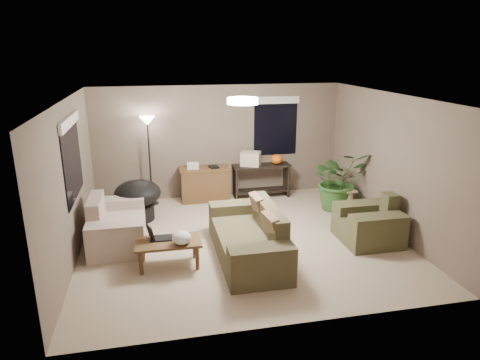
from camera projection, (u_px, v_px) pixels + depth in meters
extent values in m
plane|color=tan|center=(242.00, 240.00, 7.57)|extent=(5.50, 5.50, 0.00)
plane|color=white|center=(243.00, 97.00, 6.84)|extent=(5.50, 5.50, 0.00)
plane|color=#706152|center=(219.00, 142.00, 9.55)|extent=(5.50, 0.00, 5.50)
plane|color=#706152|center=(288.00, 231.00, 4.87)|extent=(5.50, 0.00, 5.50)
plane|color=#706152|center=(70.00, 182.00, 6.67)|extent=(0.00, 5.00, 5.00)
plane|color=#706152|center=(391.00, 164.00, 7.74)|extent=(0.00, 5.00, 5.00)
cube|color=brown|center=(247.00, 244.00, 6.92)|extent=(0.95, 1.48, 0.42)
cube|color=#4E472E|center=(269.00, 218.00, 6.87)|extent=(0.22, 1.48, 0.43)
cube|color=#4C452D|center=(261.00, 266.00, 6.04)|extent=(0.95, 0.36, 0.60)
cube|color=#4D472E|center=(236.00, 218.00, 7.76)|extent=(0.95, 0.36, 0.60)
cube|color=#8C7251|center=(273.00, 229.00, 6.43)|extent=(0.28, 0.47, 0.47)
cube|color=#8C7251|center=(259.00, 208.00, 7.27)|extent=(0.26, 0.47, 0.47)
cube|color=beige|center=(119.00, 231.00, 7.43)|extent=(0.90, 0.88, 0.42)
cube|color=#BEB3A2|center=(96.00, 210.00, 7.24)|extent=(0.22, 0.88, 0.43)
cube|color=beige|center=(116.00, 241.00, 6.82)|extent=(0.90, 0.36, 0.60)
cube|color=beige|center=(120.00, 213.00, 7.98)|extent=(0.90, 0.36, 0.60)
cube|color=brown|center=(368.00, 230.00, 7.48)|extent=(0.95, 0.28, 0.42)
cube|color=#4B492D|center=(389.00, 205.00, 7.43)|extent=(0.22, 0.28, 0.43)
cube|color=#4C4B2E|center=(378.00, 232.00, 7.16)|extent=(0.95, 0.36, 0.60)
cube|color=brown|center=(360.00, 218.00, 7.75)|extent=(0.95, 0.36, 0.60)
cube|color=brown|center=(168.00, 242.00, 6.56)|extent=(1.00, 0.55, 0.04)
cylinder|color=brown|center=(141.00, 263.00, 6.35)|extent=(0.06, 0.06, 0.38)
cylinder|color=brown|center=(197.00, 258.00, 6.52)|extent=(0.06, 0.06, 0.38)
cylinder|color=brown|center=(141.00, 251.00, 6.73)|extent=(0.06, 0.06, 0.38)
cylinder|color=brown|center=(195.00, 246.00, 6.89)|extent=(0.06, 0.06, 0.38)
cube|color=black|center=(161.00, 238.00, 6.63)|extent=(0.34, 0.24, 0.02)
cube|color=black|center=(150.00, 232.00, 6.56)|extent=(0.14, 0.24, 0.22)
ellipsoid|color=white|center=(182.00, 238.00, 6.42)|extent=(0.35, 0.33, 0.20)
cube|color=brown|center=(205.00, 185.00, 9.46)|extent=(1.05, 0.45, 0.71)
cube|color=brown|center=(204.00, 169.00, 9.35)|extent=(1.10, 0.50, 0.04)
cube|color=silver|center=(193.00, 166.00, 9.28)|extent=(0.26, 0.21, 0.12)
cube|color=black|center=(214.00, 167.00, 9.33)|extent=(0.23, 0.26, 0.04)
cube|color=black|center=(261.00, 166.00, 9.58)|extent=(1.30, 0.40, 0.04)
cube|color=black|center=(235.00, 183.00, 9.58)|extent=(0.05, 0.38, 0.71)
cube|color=black|center=(286.00, 180.00, 9.81)|extent=(0.05, 0.38, 0.71)
cube|color=black|center=(261.00, 190.00, 9.75)|extent=(1.25, 0.36, 0.03)
ellipsoid|color=orange|center=(277.00, 159.00, 9.61)|extent=(0.33, 0.33, 0.22)
cube|color=beige|center=(251.00, 159.00, 9.48)|extent=(0.51, 0.46, 0.31)
cylinder|color=black|center=(139.00, 212.00, 8.44)|extent=(0.60, 0.60, 0.30)
ellipsoid|color=black|center=(138.00, 193.00, 8.32)|extent=(1.05, 1.05, 0.50)
cylinder|color=black|center=(153.00, 203.00, 9.33)|extent=(0.28, 0.28, 0.02)
cylinder|color=black|center=(150.00, 164.00, 9.07)|extent=(0.04, 0.04, 1.78)
cone|color=white|center=(147.00, 121.00, 8.80)|extent=(0.32, 0.32, 0.18)
cylinder|color=white|center=(243.00, 101.00, 6.86)|extent=(0.50, 0.50, 0.10)
imported|color=#2D5923|center=(338.00, 186.00, 8.91)|extent=(1.14, 1.27, 0.99)
cube|color=tan|center=(349.00, 212.00, 8.80)|extent=(0.32, 0.32, 0.03)
cylinder|color=tan|center=(350.00, 202.00, 8.73)|extent=(0.12, 0.12, 0.44)
cube|color=tan|center=(350.00, 191.00, 8.66)|extent=(0.22, 0.22, 0.03)
cube|color=black|center=(72.00, 159.00, 6.87)|extent=(0.01, 1.50, 1.30)
cube|color=white|center=(69.00, 122.00, 6.69)|extent=(0.05, 1.56, 0.16)
cube|color=black|center=(275.00, 127.00, 9.70)|extent=(1.00, 0.01, 1.30)
cube|color=white|center=(276.00, 100.00, 9.50)|extent=(1.06, 0.05, 0.16)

